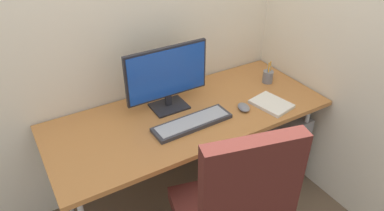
{
  "coord_description": "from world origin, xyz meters",
  "views": [
    {
      "loc": [
        -0.89,
        -1.52,
        1.91
      ],
      "look_at": [
        -0.02,
        -0.07,
        0.81
      ],
      "focal_mm": 33.04,
      "sensor_mm": 36.0,
      "label": 1
    }
  ],
  "objects_px": {
    "keyboard": "(192,123)",
    "pen_holder": "(268,76)",
    "notebook": "(271,104)",
    "filing_cabinet": "(262,141)",
    "mouse": "(244,107)",
    "monitor": "(167,76)"
  },
  "relations": [
    {
      "from": "filing_cabinet",
      "to": "notebook",
      "type": "bearing_deg",
      "value": -127.7
    },
    {
      "from": "keyboard",
      "to": "filing_cabinet",
      "type": "bearing_deg",
      "value": 7.27
    },
    {
      "from": "mouse",
      "to": "pen_holder",
      "type": "xyz_separation_m",
      "value": [
        0.35,
        0.19,
        0.03
      ]
    },
    {
      "from": "filing_cabinet",
      "to": "mouse",
      "type": "bearing_deg",
      "value": -160.2
    },
    {
      "from": "pen_holder",
      "to": "keyboard",
      "type": "bearing_deg",
      "value": -166.88
    },
    {
      "from": "monitor",
      "to": "pen_holder",
      "type": "height_order",
      "value": "monitor"
    },
    {
      "from": "keyboard",
      "to": "pen_holder",
      "type": "relative_size",
      "value": 3.07
    },
    {
      "from": "notebook",
      "to": "pen_holder",
      "type": "bearing_deg",
      "value": 43.06
    },
    {
      "from": "filing_cabinet",
      "to": "pen_holder",
      "type": "distance_m",
      "value": 0.5
    },
    {
      "from": "filing_cabinet",
      "to": "pen_holder",
      "type": "xyz_separation_m",
      "value": [
        0.05,
        0.08,
        0.49
      ]
    },
    {
      "from": "keyboard",
      "to": "pen_holder",
      "type": "xyz_separation_m",
      "value": [
        0.7,
        0.16,
        0.03
      ]
    },
    {
      "from": "mouse",
      "to": "keyboard",
      "type": "bearing_deg",
      "value": -169.59
    },
    {
      "from": "filing_cabinet",
      "to": "notebook",
      "type": "xyz_separation_m",
      "value": [
        -0.12,
        -0.16,
        0.46
      ]
    },
    {
      "from": "notebook",
      "to": "keyboard",
      "type": "bearing_deg",
      "value": 160.88
    },
    {
      "from": "notebook",
      "to": "filing_cabinet",
      "type": "bearing_deg",
      "value": 41.44
    },
    {
      "from": "filing_cabinet",
      "to": "mouse",
      "type": "xyz_separation_m",
      "value": [
        -0.3,
        -0.11,
        0.46
      ]
    },
    {
      "from": "keyboard",
      "to": "mouse",
      "type": "relative_size",
      "value": 4.75
    },
    {
      "from": "pen_holder",
      "to": "notebook",
      "type": "xyz_separation_m",
      "value": [
        -0.18,
        -0.24,
        -0.04
      ]
    },
    {
      "from": "keyboard",
      "to": "mouse",
      "type": "xyz_separation_m",
      "value": [
        0.35,
        -0.03,
        0.0
      ]
    },
    {
      "from": "keyboard",
      "to": "pen_holder",
      "type": "bearing_deg",
      "value": 13.12
    },
    {
      "from": "mouse",
      "to": "pen_holder",
      "type": "relative_size",
      "value": 0.65
    },
    {
      "from": "monitor",
      "to": "mouse",
      "type": "bearing_deg",
      "value": -35.01
    }
  ]
}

